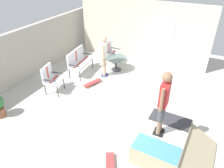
{
  "coord_description": "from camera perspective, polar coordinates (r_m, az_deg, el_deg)",
  "views": [
    {
      "loc": [
        -5.08,
        -2.49,
        4.29
      ],
      "look_at": [
        0.15,
        0.14,
        0.7
      ],
      "focal_mm": 33.71,
      "sensor_mm": 36.0,
      "label": 1
    }
  ],
  "objects": [
    {
      "name": "patio_table",
      "position": [
        9.07,
        1.16,
        6.16
      ],
      "size": [
        0.9,
        0.9,
        0.57
      ],
      "color": "#38383D",
      "rests_on": "ground_plane"
    },
    {
      "name": "patio_bench",
      "position": [
        8.85,
        -9.12,
        6.58
      ],
      "size": [
        1.3,
        0.68,
        1.02
      ],
      "color": "#38383D",
      "rests_on": "ground_plane"
    },
    {
      "name": "skateboard_by_bench",
      "position": [
        8.16,
        -5.3,
        0.35
      ],
      "size": [
        0.82,
        0.44,
        0.1
      ],
      "color": "#B23838",
      "rests_on": "ground_plane"
    },
    {
      "name": "ground_plane",
      "position": [
        7.13,
        0.49,
        -5.98
      ],
      "size": [
        12.0,
        12.0,
        0.1
      ],
      "primitive_type": "cube",
      "color": "beige"
    },
    {
      "name": "patio_chair_near_house",
      "position": [
        9.61,
        -0.39,
        9.03
      ],
      "size": [
        0.64,
        0.57,
        1.02
      ],
      "color": "#38383D",
      "rests_on": "ground_plane"
    },
    {
      "name": "person_skater",
      "position": [
        4.84,
        13.83,
        -4.28
      ],
      "size": [
        0.48,
        0.24,
        1.69
      ],
      "color": "black",
      "rests_on": "skate_ramp"
    },
    {
      "name": "skateboard_spare",
      "position": [
        5.27,
        -0.49,
        -21.46
      ],
      "size": [
        0.8,
        0.56,
        0.1
      ],
      "color": "#B23838",
      "rests_on": "ground_plane"
    },
    {
      "name": "skate_ramp",
      "position": [
        5.68,
        13.87,
        -14.69
      ],
      "size": [
        1.73,
        1.88,
        0.54
      ],
      "color": "tan",
      "rests_on": "ground_plane"
    },
    {
      "name": "house_facade",
      "position": [
        9.81,
        8.04,
        13.83
      ],
      "size": [
        0.23,
        6.0,
        2.71
      ],
      "color": "beige",
      "rests_on": "ground_plane"
    },
    {
      "name": "patio_chair_by_wall",
      "position": [
        7.77,
        -16.37,
        1.9
      ],
      "size": [
        0.73,
        0.68,
        1.02
      ],
      "color": "#38383D",
      "rests_on": "ground_plane"
    },
    {
      "name": "person_watching",
      "position": [
        8.36,
        -2.14,
        8.38
      ],
      "size": [
        0.46,
        0.31,
        1.72
      ],
      "color": "navy",
      "rests_on": "ground_plane"
    },
    {
      "name": "back_wall_cinderblock",
      "position": [
        8.87,
        -23.51,
        7.02
      ],
      "size": [
        9.0,
        0.2,
        1.98
      ],
      "color": "#ADA89E",
      "rests_on": "ground_plane"
    }
  ]
}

